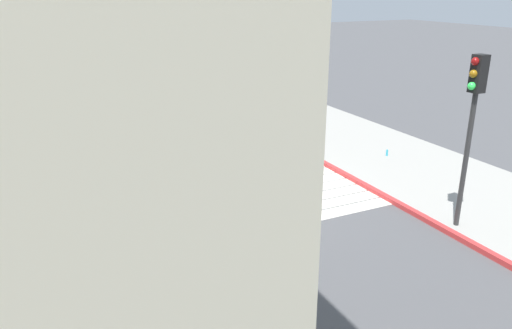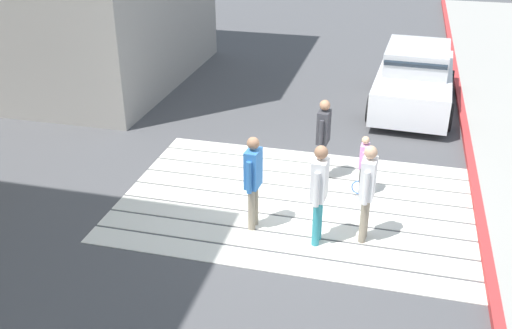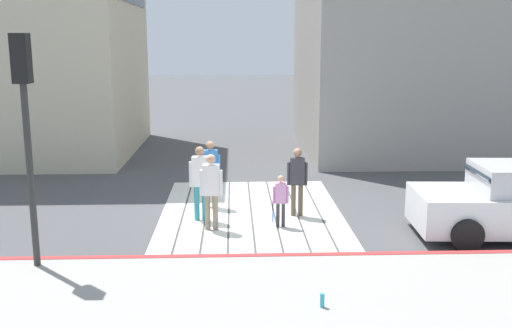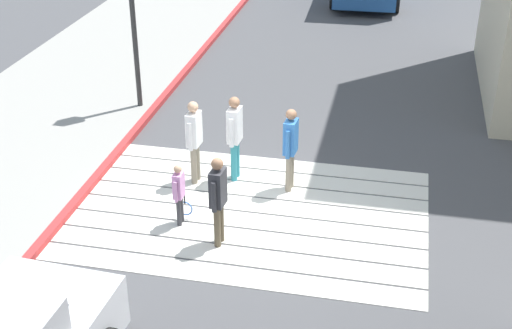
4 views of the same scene
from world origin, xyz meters
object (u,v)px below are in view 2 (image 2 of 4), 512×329
at_px(pedestrian_adult_lead, 323,134).
at_px(pedestrian_teen_behind, 367,187).
at_px(pedestrian_adult_trailing, 319,188).
at_px(pedestrian_child_with_racket, 363,163).
at_px(pedestrian_adult_side, 253,176).
at_px(car_parked_near_curb, 414,80).

distance_m(pedestrian_adult_lead, pedestrian_teen_behind, 2.23).
height_order(pedestrian_adult_trailing, pedestrian_child_with_racket, pedestrian_adult_trailing).
bearing_deg(pedestrian_adult_trailing, pedestrian_adult_side, -9.79).
xyz_separation_m(pedestrian_adult_trailing, pedestrian_adult_side, (1.13, -0.19, -0.04)).
distance_m(pedestrian_adult_lead, pedestrian_child_with_racket, 1.00).
xyz_separation_m(pedestrian_adult_lead, pedestrian_adult_side, (0.86, 2.08, 0.02)).
relative_size(car_parked_near_curb, pedestrian_child_with_racket, 3.68).
distance_m(pedestrian_adult_trailing, pedestrian_adult_side, 1.14).
height_order(pedestrian_adult_side, pedestrian_child_with_racket, pedestrian_adult_side).
xyz_separation_m(car_parked_near_curb, pedestrian_adult_lead, (1.69, 4.53, 0.23)).
xyz_separation_m(pedestrian_teen_behind, pedestrian_child_with_racket, (0.17, -1.53, -0.33)).
xyz_separation_m(pedestrian_adult_trailing, pedestrian_teen_behind, (-0.73, -0.28, -0.03)).
distance_m(pedestrian_adult_lead, pedestrian_adult_trailing, 2.29).
distance_m(pedestrian_adult_side, pedestrian_child_with_racket, 2.36).
height_order(car_parked_near_curb, pedestrian_adult_trailing, pedestrian_adult_trailing).
height_order(pedestrian_adult_side, pedestrian_teen_behind, pedestrian_teen_behind).
relative_size(pedestrian_adult_lead, pedestrian_adult_trailing, 0.94).
xyz_separation_m(car_parked_near_curb, pedestrian_child_with_racket, (0.86, 5.00, -0.07)).
relative_size(pedestrian_teen_behind, pedestrian_child_with_racket, 1.44).
bearing_deg(pedestrian_adult_trailing, pedestrian_adult_lead, -83.34).
height_order(car_parked_near_curb, pedestrian_teen_behind, pedestrian_teen_behind).
distance_m(pedestrian_adult_trailing, pedestrian_teen_behind, 0.78).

